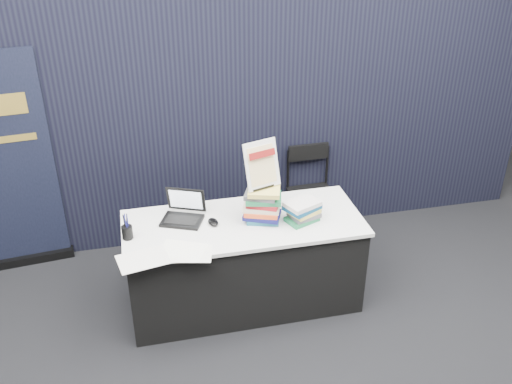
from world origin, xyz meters
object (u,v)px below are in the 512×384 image
object	(u,v)px
info_sign	(262,165)
stacking_chair	(312,190)
display_table	(244,262)
book_stack_short	(303,211)
laptop	(181,213)
pullup_banner	(8,178)
book_stack_tall	(263,204)

from	to	relation	value
info_sign	stacking_chair	bearing A→B (deg)	32.12
display_table	book_stack_short	bearing A→B (deg)	-10.86
display_table	stacking_chair	bearing A→B (deg)	44.83
laptop	stacking_chair	bearing A→B (deg)	51.08
stacking_chair	pullup_banner	bearing A→B (deg)	175.35
laptop	display_table	bearing A→B (deg)	6.14
book_stack_short	pullup_banner	bearing A→B (deg)	155.11
stacking_chair	laptop	bearing A→B (deg)	-153.56
laptop	book_stack_tall	xyz separation A→B (m)	(0.59, -0.15, 0.08)
display_table	book_stack_short	size ratio (longest dim) A/B	6.45
display_table	laptop	world-z (taller)	laptop
book_stack_short	info_sign	distance (m)	0.48
info_sign	display_table	bearing A→B (deg)	169.57
laptop	info_sign	size ratio (longest dim) A/B	0.98
book_stack_tall	info_sign	distance (m)	0.31
display_table	pullup_banner	bearing A→B (deg)	152.03
book_stack_short	book_stack_tall	bearing A→B (deg)	166.18
laptop	book_stack_short	world-z (taller)	laptop
display_table	laptop	distance (m)	0.64
info_sign	book_stack_short	bearing A→B (deg)	-36.99
book_stack_tall	pullup_banner	xyz separation A→B (m)	(-1.93, 0.96, -0.04)
display_table	stacking_chair	size ratio (longest dim) A/B	2.04
laptop	book_stack_tall	size ratio (longest dim) A/B	1.18
info_sign	stacking_chair	size ratio (longest dim) A/B	0.41
book_stack_short	info_sign	size ratio (longest dim) A/B	0.77
display_table	stacking_chair	world-z (taller)	stacking_chair
display_table	pullup_banner	size ratio (longest dim) A/B	0.95
info_sign	pullup_banner	bearing A→B (deg)	136.60
display_table	laptop	bearing A→B (deg)	163.04
display_table	laptop	size ratio (longest dim) A/B	5.08
info_sign	stacking_chair	distance (m)	1.25
display_table	info_sign	size ratio (longest dim) A/B	4.96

